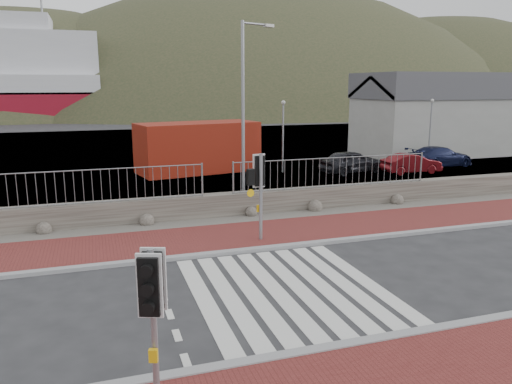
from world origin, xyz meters
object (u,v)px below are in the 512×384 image
object	(u,v)px
traffic_signal_near	(152,296)
car_b	(411,163)
car_c	(440,157)
car_a	(351,162)
streetlight	(246,107)
shipping_container	(198,147)
traffic_signal_far	(260,179)

from	to	relation	value
traffic_signal_near	car_b	bearing A→B (deg)	65.91
car_b	car_c	size ratio (longest dim) A/B	0.79
traffic_signal_near	car_b	xyz separation A→B (m)	(16.57, 17.03, -1.34)
car_a	car_c	xyz separation A→B (m)	(6.35, 0.36, -0.03)
car_a	car_c	distance (m)	6.36
traffic_signal_near	car_a	size ratio (longest dim) A/B	0.68
car_a	car_b	distance (m)	3.44
streetlight	car_c	xyz separation A→B (m)	(14.59, 6.63, -3.52)
car_a	streetlight	bearing A→B (deg)	117.67
shipping_container	streetlight	bearing A→B (deg)	-101.16
traffic_signal_near	car_c	distance (m)	27.05
traffic_signal_far	shipping_container	world-z (taller)	traffic_signal_far
shipping_container	car_a	world-z (taller)	shipping_container
car_b	streetlight	bearing A→B (deg)	115.57
traffic_signal_near	car_c	size ratio (longest dim) A/B	0.61
streetlight	car_b	distance (m)	13.09
car_c	streetlight	bearing A→B (deg)	108.90
car_a	car_b	world-z (taller)	car_a
traffic_signal_near	car_b	size ratio (longest dim) A/B	0.77
car_b	car_a	bearing A→B (deg)	72.25
traffic_signal_near	car_a	bearing A→B (deg)	73.87
streetlight	traffic_signal_far	bearing A→B (deg)	-121.90
traffic_signal_far	car_b	size ratio (longest dim) A/B	0.84
traffic_signal_far	shipping_container	distance (m)	13.83
streetlight	car_b	world-z (taller)	streetlight
traffic_signal_near	streetlight	world-z (taller)	streetlight
shipping_container	car_b	world-z (taller)	shipping_container
traffic_signal_far	traffic_signal_near	bearing A→B (deg)	53.35
streetlight	car_c	bearing A→B (deg)	3.66
shipping_container	car_b	xyz separation A→B (m)	(11.50, -4.38, -0.86)
traffic_signal_near	streetlight	xyz separation A→B (m)	(5.08, 11.89, 2.24)
car_b	car_c	distance (m)	3.44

